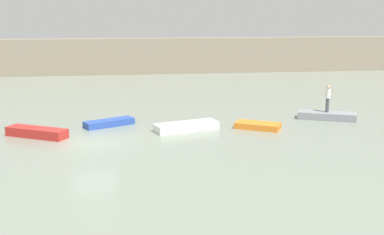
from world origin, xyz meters
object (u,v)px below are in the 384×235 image
object	(u,v)px
rowboat_red	(37,132)
rowboat_grey	(327,116)
rowboat_orange	(258,126)
rowboat_blue	(109,123)
rowboat_white	(186,126)
person_white_shirt	(328,97)

from	to	relation	value
rowboat_red	rowboat_grey	distance (m)	18.23
rowboat_orange	rowboat_red	bearing A→B (deg)	-149.67
rowboat_grey	rowboat_orange	bearing A→B (deg)	-136.64
rowboat_blue	rowboat_white	size ratio (longest dim) A/B	0.81
rowboat_white	rowboat_blue	bearing A→B (deg)	141.98
rowboat_blue	rowboat_red	bearing A→B (deg)	-179.12
rowboat_red	rowboat_grey	world-z (taller)	rowboat_red
rowboat_red	rowboat_grey	bearing A→B (deg)	35.55
rowboat_orange	person_white_shirt	distance (m)	5.65
rowboat_red	rowboat_grey	xyz separation A→B (m)	(18.10, 2.14, -0.03)
person_white_shirt	rowboat_blue	bearing A→B (deg)	179.98
rowboat_grey	person_white_shirt	distance (m)	1.22
rowboat_white	rowboat_grey	distance (m)	9.65
rowboat_white	rowboat_red	bearing A→B (deg)	165.17
rowboat_blue	rowboat_orange	distance (m)	9.15
rowboat_orange	rowboat_grey	distance (m)	5.50
rowboat_red	rowboat_orange	bearing A→B (deg)	29.94
person_white_shirt	rowboat_orange	bearing A→B (deg)	-159.98
rowboat_red	rowboat_blue	bearing A→B (deg)	57.10
rowboat_blue	rowboat_grey	distance (m)	14.12
rowboat_grey	person_white_shirt	xyz separation A→B (m)	(0.00, -0.00, 1.22)
rowboat_white	rowboat_orange	distance (m)	4.34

